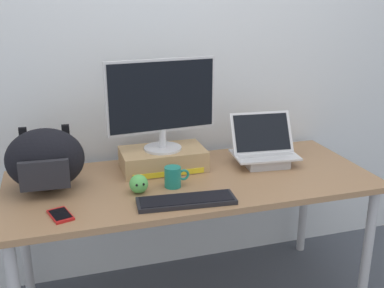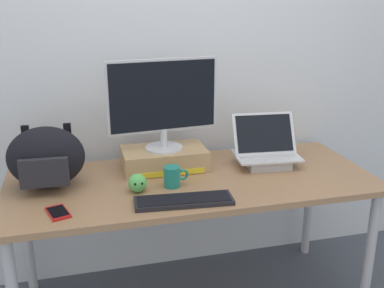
{
  "view_description": "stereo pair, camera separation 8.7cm",
  "coord_description": "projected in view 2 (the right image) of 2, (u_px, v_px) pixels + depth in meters",
  "views": [
    {
      "loc": [
        -0.61,
        -2.01,
        1.6
      ],
      "look_at": [
        0.0,
        0.0,
        0.91
      ],
      "focal_mm": 43.03,
      "sensor_mm": 36.0,
      "label": 1
    },
    {
      "loc": [
        -0.53,
        -2.03,
        1.6
      ],
      "look_at": [
        0.0,
        0.0,
        0.91
      ],
      "focal_mm": 43.03,
      "sensor_mm": 36.0,
      "label": 2
    }
  ],
  "objects": [
    {
      "name": "open_laptop",
      "position": [
        266.0,
        155.0,
        2.44
      ],
      "size": [
        0.36,
        0.26,
        0.26
      ],
      "rotation": [
        0.0,
        0.0,
        -0.1
      ],
      "color": "#ADADB2",
      "rests_on": "desk"
    },
    {
      "name": "plush_toy",
      "position": [
        137.0,
        183.0,
        2.11
      ],
      "size": [
        0.09,
        0.09,
        0.09
      ],
      "color": "#56B256",
      "rests_on": "desk"
    },
    {
      "name": "toner_box_yellow",
      "position": [
        164.0,
        159.0,
        2.39
      ],
      "size": [
        0.43,
        0.25,
        0.11
      ],
      "color": "tan",
      "rests_on": "desk"
    },
    {
      "name": "desk",
      "position": [
        192.0,
        191.0,
        2.29
      ],
      "size": [
        1.8,
        0.75,
        0.73
      ],
      "color": "#99704C",
      "rests_on": "ground"
    },
    {
      "name": "cell_phone",
      "position": [
        58.0,
        212.0,
        1.91
      ],
      "size": [
        0.11,
        0.15,
        0.01
      ],
      "rotation": [
        0.0,
        0.0,
        0.29
      ],
      "color": "red",
      "rests_on": "desk"
    },
    {
      "name": "coffee_mug",
      "position": [
        173.0,
        177.0,
        2.17
      ],
      "size": [
        0.12,
        0.08,
        0.1
      ],
      "color": "#1E7F70",
      "rests_on": "desk"
    },
    {
      "name": "messenger_backpack",
      "position": [
        46.0,
        158.0,
        2.13
      ],
      "size": [
        0.37,
        0.28,
        0.29
      ],
      "rotation": [
        0.0,
        0.0,
        -0.05
      ],
      "color": "black",
      "rests_on": "desk"
    },
    {
      "name": "desktop_monitor",
      "position": [
        163.0,
        102.0,
        2.29
      ],
      "size": [
        0.56,
        0.19,
        0.46
      ],
      "rotation": [
        0.0,
        0.0,
        0.09
      ],
      "color": "silver",
      "rests_on": "toner_box_yellow"
    },
    {
      "name": "external_keyboard",
      "position": [
        184.0,
        201.0,
        2.01
      ],
      "size": [
        0.44,
        0.17,
        0.02
      ],
      "rotation": [
        0.0,
        0.0,
        -0.09
      ],
      "color": "black",
      "rests_on": "desk"
    },
    {
      "name": "back_wall",
      "position": [
        170.0,
        50.0,
        2.53
      ],
      "size": [
        7.0,
        0.1,
        2.6
      ],
      "primitive_type": "cube",
      "color": "silver",
      "rests_on": "ground"
    }
  ]
}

